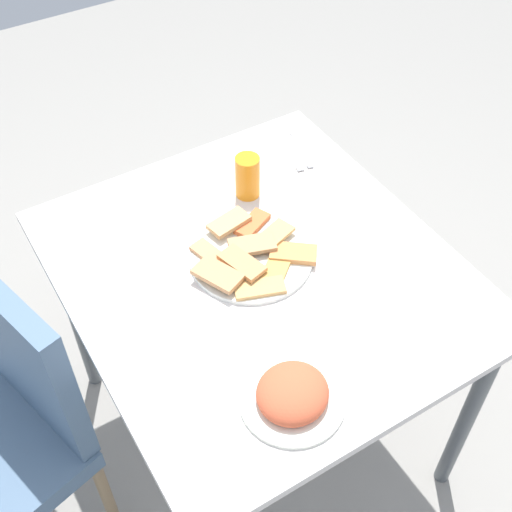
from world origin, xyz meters
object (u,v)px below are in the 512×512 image
at_px(dining_table, 260,292).
at_px(pide_platter, 251,255).
at_px(salad_plate_greens, 292,395).
at_px(soda_can, 247,177).
at_px(dining_chair, 1,422).
at_px(fork, 301,149).
at_px(spoon, 291,153).
at_px(paper_napkin, 296,152).

height_order(dining_table, pide_platter, pide_platter).
distance_m(salad_plate_greens, soda_can, 0.65).
relative_size(dining_chair, pide_platter, 2.97).
xyz_separation_m(soda_can, fork, (0.08, -0.23, -0.06)).
bearing_deg(soda_can, spoon, -67.25).
bearing_deg(dining_chair, soda_can, -77.56).
bearing_deg(dining_table, salad_plate_greens, 158.77).
distance_m(dining_chair, spoon, 1.05).
bearing_deg(soda_can, dining_table, 155.37).
xyz_separation_m(dining_chair, soda_can, (0.18, -0.80, 0.29)).
bearing_deg(paper_napkin, dining_chair, 104.31).
bearing_deg(paper_napkin, pide_platter, 131.60).
relative_size(pide_platter, spoon, 1.89).
xyz_separation_m(salad_plate_greens, paper_napkin, (0.68, -0.46, -0.02)).
height_order(dining_chair, spoon, dining_chair).
xyz_separation_m(fork, spoon, (0.00, 0.04, 0.00)).
height_order(pide_platter, spoon, pide_platter).
relative_size(dining_table, dining_chair, 1.07).
xyz_separation_m(soda_can, paper_napkin, (0.08, -0.21, -0.06)).
relative_size(fork, spoon, 1.05).
height_order(pide_platter, fork, pide_platter).
distance_m(paper_napkin, fork, 0.02).
distance_m(dining_table, soda_can, 0.31).
height_order(pide_platter, salad_plate_greens, salad_plate_greens).
height_order(dining_chair, paper_napkin, dining_chair).
relative_size(salad_plate_greens, fork, 1.28).
bearing_deg(pide_platter, paper_napkin, -48.40).
bearing_deg(pide_platter, dining_table, -176.40).
distance_m(salad_plate_greens, fork, 0.84).
relative_size(dining_table, fork, 5.75).
relative_size(pide_platter, salad_plate_greens, 1.41).
xyz_separation_m(dining_table, soda_can, (0.25, -0.12, 0.15)).
bearing_deg(dining_chair, dining_table, -96.31).
bearing_deg(paper_napkin, dining_table, 135.39).
height_order(soda_can, spoon, soda_can).
bearing_deg(spoon, paper_napkin, -76.61).
relative_size(dining_table, spoon, 6.05).
distance_m(salad_plate_greens, paper_napkin, 0.83).
bearing_deg(dining_chair, paper_napkin, -75.69).
bearing_deg(salad_plate_greens, soda_can, -22.68).
relative_size(soda_can, paper_napkin, 0.86).
bearing_deg(spoon, salad_plate_greens, 160.18).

